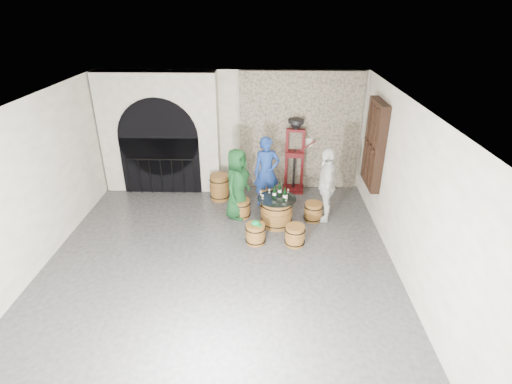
{
  "coord_description": "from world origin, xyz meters",
  "views": [
    {
      "loc": [
        0.9,
        -6.35,
        4.81
      ],
      "look_at": [
        0.7,
        1.38,
        1.05
      ],
      "focal_mm": 28.0,
      "sensor_mm": 36.0,
      "label": 1
    }
  ],
  "objects_px": {
    "barrel_stool_near_right": "(295,235)",
    "barrel_stool_near_left": "(256,234)",
    "barrel_stool_right": "(313,212)",
    "person_white": "(326,185)",
    "wine_bottle_right": "(280,190)",
    "wine_bottle_center": "(285,195)",
    "wine_bottle_left": "(274,193)",
    "barrel_table": "(277,212)",
    "person_green": "(237,184)",
    "person_blue": "(267,172)",
    "corking_press": "(295,151)",
    "barrel_stool_left": "(241,208)",
    "side_barrel": "(220,187)",
    "barrel_stool_far": "(268,199)"
  },
  "relations": [
    {
      "from": "barrel_stool_far",
      "to": "wine_bottle_left",
      "type": "bearing_deg",
      "value": -80.54
    },
    {
      "from": "barrel_stool_right",
      "to": "wine_bottle_right",
      "type": "distance_m",
      "value": 1.02
    },
    {
      "from": "barrel_table",
      "to": "barrel_stool_near_right",
      "type": "xyz_separation_m",
      "value": [
        0.38,
        -0.83,
        -0.12
      ]
    },
    {
      "from": "barrel_table",
      "to": "corking_press",
      "type": "bearing_deg",
      "value": 74.74
    },
    {
      "from": "barrel_stool_right",
      "to": "person_white",
      "type": "distance_m",
      "value": 0.73
    },
    {
      "from": "barrel_stool_left",
      "to": "wine_bottle_center",
      "type": "bearing_deg",
      "value": -23.74
    },
    {
      "from": "wine_bottle_center",
      "to": "side_barrel",
      "type": "relative_size",
      "value": 0.47
    },
    {
      "from": "wine_bottle_right",
      "to": "side_barrel",
      "type": "relative_size",
      "value": 0.47
    },
    {
      "from": "person_blue",
      "to": "person_white",
      "type": "bearing_deg",
      "value": -38.5
    },
    {
      "from": "person_white",
      "to": "corking_press",
      "type": "bearing_deg",
      "value": -149.42
    },
    {
      "from": "person_green",
      "to": "barrel_table",
      "type": "bearing_deg",
      "value": -90.03
    },
    {
      "from": "side_barrel",
      "to": "wine_bottle_left",
      "type": "bearing_deg",
      "value": -42.14
    },
    {
      "from": "barrel_table",
      "to": "barrel_stool_right",
      "type": "height_order",
      "value": "barrel_table"
    },
    {
      "from": "barrel_table",
      "to": "wine_bottle_left",
      "type": "bearing_deg",
      "value": 161.68
    },
    {
      "from": "person_blue",
      "to": "side_barrel",
      "type": "height_order",
      "value": "person_blue"
    },
    {
      "from": "barrel_stool_near_left",
      "to": "person_green",
      "type": "distance_m",
      "value": 1.43
    },
    {
      "from": "side_barrel",
      "to": "person_white",
      "type": "bearing_deg",
      "value": -20.6
    },
    {
      "from": "barrel_stool_right",
      "to": "wine_bottle_left",
      "type": "relative_size",
      "value": 1.4
    },
    {
      "from": "wine_bottle_right",
      "to": "corking_press",
      "type": "relative_size",
      "value": 0.16
    },
    {
      "from": "barrel_stool_far",
      "to": "barrel_stool_near_right",
      "type": "bearing_deg",
      "value": -71.37
    },
    {
      "from": "person_white",
      "to": "wine_bottle_left",
      "type": "height_order",
      "value": "person_white"
    },
    {
      "from": "wine_bottle_center",
      "to": "wine_bottle_right",
      "type": "xyz_separation_m",
      "value": [
        -0.1,
        0.26,
        0.0
      ]
    },
    {
      "from": "barrel_stool_near_left",
      "to": "corking_press",
      "type": "bearing_deg",
      "value": 69.76
    },
    {
      "from": "person_green",
      "to": "wine_bottle_right",
      "type": "relative_size",
      "value": 5.31
    },
    {
      "from": "barrel_stool_left",
      "to": "corking_press",
      "type": "bearing_deg",
      "value": 47.87
    },
    {
      "from": "wine_bottle_left",
      "to": "corking_press",
      "type": "xyz_separation_m",
      "value": [
        0.56,
        1.83,
        0.35
      ]
    },
    {
      "from": "wine_bottle_center",
      "to": "barrel_stool_right",
      "type": "bearing_deg",
      "value": 24.42
    },
    {
      "from": "barrel_stool_right",
      "to": "corking_press",
      "type": "xyz_separation_m",
      "value": [
        -0.38,
        1.61,
        0.95
      ]
    },
    {
      "from": "wine_bottle_right",
      "to": "wine_bottle_center",
      "type": "bearing_deg",
      "value": -68.29
    },
    {
      "from": "barrel_stool_near_right",
      "to": "barrel_stool_near_left",
      "type": "relative_size",
      "value": 1.0
    },
    {
      "from": "barrel_stool_far",
      "to": "barrel_stool_near_right",
      "type": "relative_size",
      "value": 1.0
    },
    {
      "from": "barrel_stool_near_right",
      "to": "corking_press",
      "type": "relative_size",
      "value": 0.22
    },
    {
      "from": "wine_bottle_left",
      "to": "wine_bottle_right",
      "type": "relative_size",
      "value": 1.0
    },
    {
      "from": "person_blue",
      "to": "barrel_stool_right",
      "type": "bearing_deg",
      "value": -46.38
    },
    {
      "from": "barrel_stool_near_right",
      "to": "barrel_stool_near_left",
      "type": "xyz_separation_m",
      "value": [
        -0.85,
        0.05,
        0.0
      ]
    },
    {
      "from": "barrel_stool_left",
      "to": "side_barrel",
      "type": "relative_size",
      "value": 0.66
    },
    {
      "from": "barrel_stool_left",
      "to": "wine_bottle_left",
      "type": "relative_size",
      "value": 1.4
    },
    {
      "from": "person_green",
      "to": "person_blue",
      "type": "relative_size",
      "value": 0.96
    },
    {
      "from": "barrel_stool_left",
      "to": "barrel_stool_far",
      "type": "xyz_separation_m",
      "value": [
        0.64,
        0.53,
        0.0
      ]
    },
    {
      "from": "barrel_table",
      "to": "wine_bottle_right",
      "type": "height_order",
      "value": "wine_bottle_right"
    },
    {
      "from": "barrel_stool_far",
      "to": "barrel_stool_right",
      "type": "height_order",
      "value": "same"
    },
    {
      "from": "barrel_stool_near_right",
      "to": "wine_bottle_right",
      "type": "bearing_deg",
      "value": 107.15
    },
    {
      "from": "barrel_table",
      "to": "person_green",
      "type": "distance_m",
      "value": 1.14
    },
    {
      "from": "barrel_stool_right",
      "to": "corking_press",
      "type": "bearing_deg",
      "value": 103.26
    },
    {
      "from": "barrel_stool_left",
      "to": "barrel_stool_far",
      "type": "relative_size",
      "value": 1.0
    },
    {
      "from": "side_barrel",
      "to": "wine_bottle_center",
      "type": "bearing_deg",
      "value": -40.09
    },
    {
      "from": "barrel_stool_left",
      "to": "person_white",
      "type": "height_order",
      "value": "person_white"
    },
    {
      "from": "barrel_table",
      "to": "barrel_stool_left",
      "type": "xyz_separation_m",
      "value": [
        -0.84,
        0.36,
        -0.12
      ]
    },
    {
      "from": "barrel_stool_near_left",
      "to": "corking_press",
      "type": "xyz_separation_m",
      "value": [
        0.97,
        2.64,
        0.95
      ]
    },
    {
      "from": "barrel_stool_left",
      "to": "wine_bottle_center",
      "type": "distance_m",
      "value": 1.26
    }
  ]
}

